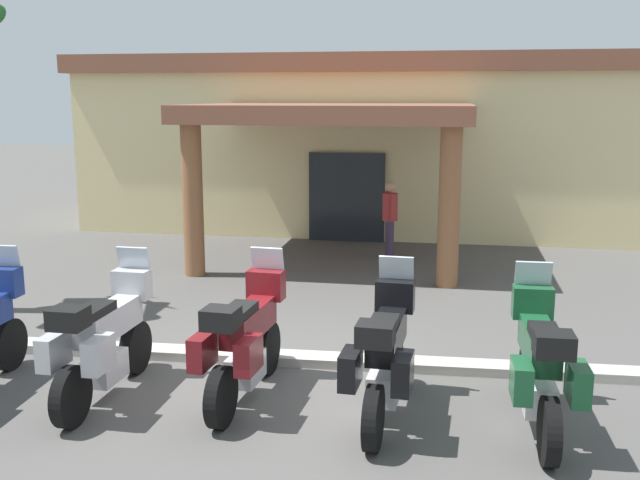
% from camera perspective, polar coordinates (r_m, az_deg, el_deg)
% --- Properties ---
extents(ground_plane, '(80.00, 80.00, 0.00)m').
position_cam_1_polar(ground_plane, '(9.10, -3.75, -10.91)').
color(ground_plane, '#514F4C').
extents(motel_building, '(14.48, 10.60, 4.39)m').
position_cam_1_polar(motel_building, '(19.96, 3.25, 7.78)').
color(motel_building, beige).
rests_on(motel_building, ground_plane).
extents(motorcycle_silver, '(0.72, 2.21, 1.61)m').
position_cam_1_polar(motorcycle_silver, '(8.72, -16.50, -7.47)').
color(motorcycle_silver, black).
rests_on(motorcycle_silver, ground_plane).
extents(motorcycle_maroon, '(0.75, 2.21, 1.61)m').
position_cam_1_polar(motorcycle_maroon, '(8.39, -5.87, -7.79)').
color(motorcycle_maroon, black).
rests_on(motorcycle_maroon, ground_plane).
extents(motorcycle_black, '(0.74, 2.21, 1.61)m').
position_cam_1_polar(motorcycle_black, '(7.91, 5.06, -8.99)').
color(motorcycle_black, black).
rests_on(motorcycle_black, ground_plane).
extents(motorcycle_green, '(0.71, 2.21, 1.61)m').
position_cam_1_polar(motorcycle_green, '(7.95, 16.76, -9.34)').
color(motorcycle_green, black).
rests_on(motorcycle_green, ground_plane).
extents(pedestrian, '(0.32, 0.51, 1.65)m').
position_cam_1_polar(pedestrian, '(15.54, 5.46, 2.01)').
color(pedestrian, '#3F334C').
rests_on(pedestrian, ground_plane).
extents(curb_strip, '(9.97, 0.36, 0.12)m').
position_cam_1_polar(curb_strip, '(9.71, -4.10, -9.09)').
color(curb_strip, '#ADA89E').
rests_on(curb_strip, ground_plane).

